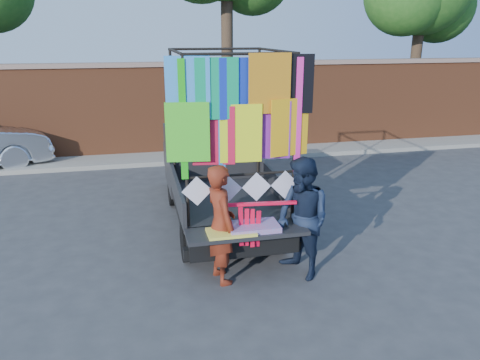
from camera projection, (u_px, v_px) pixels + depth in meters
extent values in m
plane|color=#38383A|center=(268.00, 257.00, 7.36)|extent=(90.00, 90.00, 0.00)
cube|color=brown|center=(202.00, 110.00, 13.49)|extent=(30.00, 0.35, 2.50)
cube|color=gray|center=(201.00, 64.00, 13.10)|extent=(30.00, 0.45, 0.12)
cube|color=gray|center=(206.00, 156.00, 13.20)|extent=(30.00, 1.20, 0.12)
cylinder|color=#38281C|center=(227.00, 55.00, 14.38)|extent=(0.36, 0.36, 5.46)
cylinder|color=#38281C|center=(415.00, 67.00, 15.88)|extent=(0.36, 0.36, 4.55)
sphere|color=#215A19|center=(438.00, 7.00, 15.85)|extent=(2.40, 2.40, 2.40)
cylinder|color=black|center=(174.00, 190.00, 9.54)|extent=(0.21, 0.62, 0.62)
cylinder|color=black|center=(188.00, 242.00, 7.19)|extent=(0.21, 0.62, 0.62)
cylinder|color=black|center=(243.00, 185.00, 9.85)|extent=(0.21, 0.62, 0.62)
cylinder|color=black|center=(279.00, 233.00, 7.50)|extent=(0.21, 0.62, 0.62)
cube|color=black|center=(221.00, 202.00, 8.43)|extent=(1.59, 3.94, 0.28)
cube|color=black|center=(228.00, 201.00, 7.70)|extent=(1.69, 2.16, 0.09)
cube|color=black|center=(177.00, 193.00, 7.46)|extent=(0.06, 2.16, 0.42)
cube|color=black|center=(276.00, 186.00, 7.81)|extent=(0.06, 2.16, 0.42)
cube|color=black|center=(217.00, 171.00, 8.62)|extent=(1.69, 0.06, 0.42)
cube|color=black|center=(209.00, 157.00, 9.45)|extent=(1.69, 1.50, 1.17)
cube|color=#8C9EAD|center=(212.00, 143.00, 8.94)|extent=(1.50, 0.06, 0.52)
cube|color=#8C9EAD|center=(204.00, 140.00, 10.05)|extent=(1.50, 0.09, 0.66)
cube|color=black|center=(202.00, 156.00, 10.48)|extent=(1.64, 0.84, 0.52)
cube|color=black|center=(247.00, 232.00, 6.47)|extent=(1.69, 0.52, 0.06)
cube|color=black|center=(243.00, 248.00, 6.78)|extent=(1.73, 0.14, 0.17)
cylinder|color=black|center=(186.00, 145.00, 6.25)|extent=(0.05, 0.05, 2.34)
cylinder|color=black|center=(173.00, 119.00, 8.08)|extent=(0.05, 0.05, 2.34)
cylinder|color=black|center=(295.00, 139.00, 6.58)|extent=(0.05, 0.05, 2.34)
cylinder|color=black|center=(259.00, 116.00, 8.41)|extent=(0.05, 0.05, 2.34)
cylinder|color=black|center=(242.00, 54.00, 6.06)|extent=(1.59, 0.04, 0.04)
cylinder|color=black|center=(216.00, 49.00, 7.89)|extent=(1.59, 0.04, 0.04)
cylinder|color=black|center=(175.00, 51.00, 6.81)|extent=(0.04, 2.01, 0.04)
cylinder|color=black|center=(276.00, 51.00, 7.14)|extent=(0.04, 2.01, 0.04)
cylinder|color=black|center=(242.00, 175.00, 6.55)|extent=(1.59, 0.04, 0.04)
cube|color=#308BE5|center=(189.00, 88.00, 6.02)|extent=(0.58, 0.01, 0.80)
cube|color=#0CAA67|center=(216.00, 88.00, 6.06)|extent=(0.58, 0.01, 0.80)
cube|color=#1736D0|center=(242.00, 87.00, 6.17)|extent=(0.58, 0.01, 0.80)
cube|color=orange|center=(268.00, 86.00, 6.21)|extent=(0.58, 0.01, 0.80)
cube|color=black|center=(293.00, 86.00, 6.32)|extent=(0.58, 0.01, 0.80)
cube|color=#40D124|center=(191.00, 135.00, 6.17)|extent=(0.58, 0.01, 0.80)
cube|color=red|center=(216.00, 133.00, 6.28)|extent=(0.58, 0.01, 0.80)
cube|color=#ECFF1A|center=(242.00, 133.00, 6.32)|extent=(0.58, 0.01, 0.80)
cube|color=purple|center=(267.00, 131.00, 6.43)|extent=(0.58, 0.01, 0.80)
cube|color=#FAB115|center=(292.00, 130.00, 6.47)|extent=(0.58, 0.01, 0.80)
cube|color=#1EC318|center=(183.00, 121.00, 6.11)|extent=(0.09, 0.01, 1.59)
cube|color=#FF2AA5|center=(298.00, 117.00, 6.45)|extent=(0.09, 0.01, 1.59)
cube|color=#1981E5|center=(222.00, 120.00, 6.22)|extent=(0.09, 0.01, 1.59)
cube|color=white|center=(197.00, 191.00, 6.45)|extent=(0.42, 0.01, 0.42)
cube|color=white|center=(227.00, 189.00, 6.54)|extent=(0.42, 0.01, 0.42)
cube|color=white|center=(257.00, 187.00, 6.63)|extent=(0.42, 0.01, 0.42)
cube|color=white|center=(285.00, 185.00, 6.72)|extent=(0.42, 0.01, 0.42)
cube|color=#FF386B|center=(253.00, 227.00, 6.47)|extent=(0.70, 0.42, 0.07)
cube|color=#F0E34C|center=(231.00, 232.00, 6.35)|extent=(0.66, 0.37, 0.04)
imported|color=maroon|center=(221.00, 224.00, 6.46)|extent=(0.53, 0.70, 1.71)
imported|color=#152036|center=(302.00, 219.00, 6.58)|extent=(0.91, 1.03, 1.75)
cube|color=#FF0D33|center=(262.00, 204.00, 6.44)|extent=(0.97, 0.15, 0.04)
cube|color=#FF0D33|center=(241.00, 227.00, 6.45)|extent=(0.06, 0.02, 0.56)
cube|color=#FF0D33|center=(247.00, 227.00, 6.47)|extent=(0.06, 0.02, 0.56)
cube|color=#FF0D33|center=(252.00, 228.00, 6.50)|extent=(0.06, 0.02, 0.56)
cube|color=#FF0D33|center=(258.00, 229.00, 6.52)|extent=(0.06, 0.02, 0.56)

